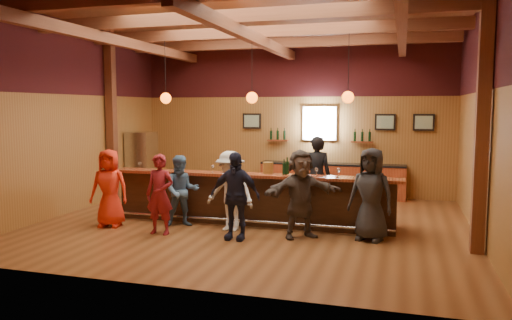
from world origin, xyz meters
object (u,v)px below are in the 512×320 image
Objects in this scene: bar_counter at (255,198)px; customer_white at (230,191)px; back_bar_cabinet at (332,180)px; customer_brown at (301,194)px; customer_denim at (182,191)px; bottle_a at (284,168)px; customer_orange at (109,188)px; stainless_fridge at (142,163)px; customer_dark at (371,194)px; ice_bucket at (268,168)px; bartender at (316,176)px; customer_redvest at (160,194)px; customer_navy at (235,196)px.

customer_white is (-0.26, -0.87, 0.29)m from bar_counter.
back_bar_cabinet is 2.35× the size of customer_brown.
customer_denim reaches higher than bar_counter.
customer_orange is at bearing -164.57° from bottle_a.
customer_orange is (1.30, -3.68, -0.08)m from stainless_fridge.
customer_denim reaches higher than back_bar_cabinet.
customer_dark reaches higher than ice_bucket.
bottle_a is at bearing -10.21° from ice_bucket.
stainless_fridge is 7.39m from customer_dark.
bar_counter is 4.81m from stainless_fridge.
bar_counter is 3.87× the size of customer_white.
bartender is (1.42, 1.93, 0.11)m from customer_white.
customer_redvest is 2.77m from customer_brown.
bartender is at bearing 67.83° from customer_navy.
bottle_a is (0.97, 0.62, 0.42)m from customer_white.
customer_white is 2.77m from customer_dark.
customer_white is at bearing 139.67° from customer_brown.
customer_denim is at bearing -163.59° from customer_dark.
customer_redvest is 0.72m from customer_denim.
bar_counter is 1.50m from customer_navy.
back_bar_cabinet is at bearing 84.32° from customer_white.
customer_denim is (-2.55, -4.37, 0.28)m from back_bar_cabinet.
customer_white is 5.06× the size of bottle_a.
customer_brown is 1.31m from customer_dark.
customer_redvest reaches higher than back_bar_cabinet.
bottle_a is at bearing -19.84° from bar_counter.
customer_orange is (-2.82, -1.23, 0.29)m from bar_counter.
bartender is at bearing 65.88° from customer_white.
back_bar_cabinet is at bearing 79.09° from customer_navy.
customer_redvest is 3.71m from bartender.
stainless_fridge is 1.20× the size of customer_denim.
customer_navy is at bearing 57.32° from bartender.
customer_brown reaches higher than back_bar_cabinet.
customer_redvest is (1.31, -0.28, -0.02)m from customer_orange.
customer_denim is (-1.36, -0.80, 0.23)m from bar_counter.
customer_navy is (-1.14, -5.03, 0.36)m from back_bar_cabinet.
customer_navy is 2.77m from bartender.
customer_orange is 0.88× the size of bartender.
stainless_fridge reaches higher than back_bar_cabinet.
customer_denim is (0.14, 0.71, -0.04)m from customer_redvest.
bartender is (5.29, -1.39, 0.02)m from stainless_fridge.
ice_bucket is (-0.83, -3.76, 0.75)m from back_bar_cabinet.
stainless_fridge reaches higher than customer_brown.
customer_redvest is at bearing 35.22° from bartender.
customer_orange is 3.36m from ice_bucket.
stainless_fridge is at bearing 149.24° from bar_counter.
bar_counter is 3.70× the size of customer_brown.
customer_dark is (2.51, -0.82, 0.35)m from bar_counter.
stainless_fridge reaches higher than bar_counter.
bar_counter is 1.04m from bottle_a.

